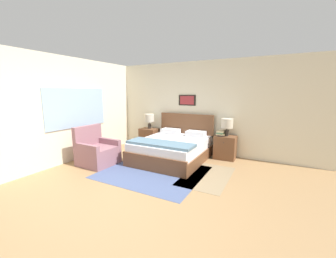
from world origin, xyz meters
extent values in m
plane|color=#99754C|center=(0.00, 0.00, 0.00)|extent=(16.00, 16.00, 0.00)
cube|color=beige|center=(0.00, 3.05, 1.30)|extent=(7.16, 0.06, 2.60)
cube|color=black|center=(-0.16, 3.01, 1.51)|extent=(0.52, 0.02, 0.31)
cube|color=#9E2D33|center=(-0.16, 2.99, 1.51)|extent=(0.43, 0.00, 0.24)
cube|color=beige|center=(-2.41, 1.51, 1.30)|extent=(0.06, 5.42, 2.60)
cube|color=#9EBCDB|center=(-2.37, 0.99, 1.35)|extent=(0.02, 1.77, 0.99)
cube|color=#47567F|center=(-0.13, 1.05, 0.00)|extent=(2.15, 1.83, 0.01)
cube|color=#897556|center=(0.99, 1.41, 0.00)|extent=(0.91, 1.48, 0.01)
cube|color=brown|center=(-0.15, 2.00, 0.14)|extent=(1.64, 1.91, 0.28)
cube|color=brown|center=(-0.15, 1.07, 0.32)|extent=(1.64, 0.06, 0.08)
cube|color=silver|center=(-0.15, 2.00, 0.41)|extent=(1.57, 1.84, 0.26)
cube|color=brown|center=(-0.15, 2.93, 0.83)|extent=(1.64, 0.06, 0.58)
cube|color=slate|center=(-0.15, 1.41, 0.57)|extent=(1.61, 0.54, 0.06)
cube|color=silver|center=(-0.54, 2.70, 0.61)|extent=(0.52, 0.32, 0.14)
cube|color=silver|center=(0.25, 2.70, 0.61)|extent=(0.52, 0.32, 0.14)
cube|color=#8E606B|center=(-1.59, 0.87, 0.22)|extent=(0.82, 0.80, 0.44)
cube|color=#8E606B|center=(-1.93, 0.88, 0.69)|extent=(0.14, 0.78, 0.50)
cube|color=#8E606B|center=(-1.58, 1.21, 0.51)|extent=(0.80, 0.12, 0.14)
cube|color=#8E606B|center=(-1.60, 0.53, 0.51)|extent=(0.80, 0.12, 0.14)
cube|color=brown|center=(-1.34, 2.76, 0.31)|extent=(0.54, 0.41, 0.61)
sphere|color=#332D28|center=(-1.34, 2.55, 0.48)|extent=(0.02, 0.02, 0.02)
cube|color=brown|center=(1.05, 2.76, 0.31)|extent=(0.54, 0.41, 0.61)
sphere|color=#332D28|center=(1.05, 2.55, 0.48)|extent=(0.02, 0.02, 0.02)
cylinder|color=#2D2823|center=(-1.33, 2.78, 0.69)|extent=(0.10, 0.10, 0.16)
cylinder|color=#2D2823|center=(-1.33, 2.78, 0.80)|extent=(0.02, 0.02, 0.06)
cylinder|color=beige|center=(-1.33, 2.78, 0.95)|extent=(0.30, 0.30, 0.24)
cylinder|color=#2D2823|center=(1.07, 2.78, 0.69)|extent=(0.10, 0.10, 0.16)
cylinder|color=#2D2823|center=(1.07, 2.78, 0.80)|extent=(0.02, 0.02, 0.06)
cylinder|color=beige|center=(1.07, 2.78, 0.95)|extent=(0.30, 0.30, 0.24)
cube|color=#232328|center=(0.93, 2.72, 0.63)|extent=(0.16, 0.22, 0.03)
cube|color=beige|center=(0.93, 2.72, 0.66)|extent=(0.25, 0.26, 0.03)
cube|color=#4C7551|center=(0.93, 2.72, 0.69)|extent=(0.19, 0.25, 0.04)
cube|color=beige|center=(0.93, 2.72, 0.73)|extent=(0.18, 0.23, 0.04)
camera|label=1|loc=(2.18, -2.59, 1.75)|focal=22.00mm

